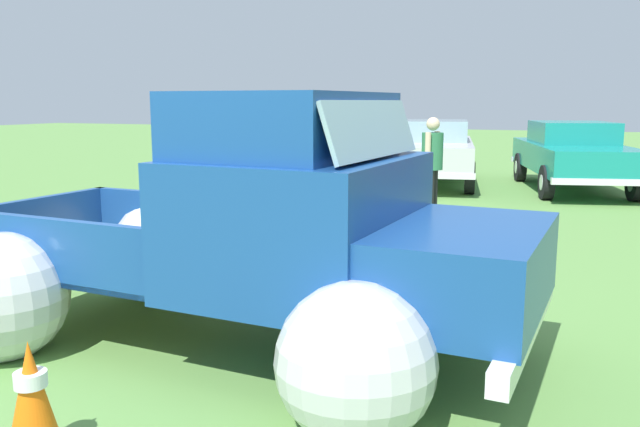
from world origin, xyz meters
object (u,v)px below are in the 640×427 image
at_px(show_car_0, 274,145).
at_px(spectator_1, 432,161).
at_px(spectator_0, 351,139).
at_px(lane_cone_1, 174,234).
at_px(vintage_pickup_truck, 269,252).
at_px(show_car_1, 431,149).
at_px(show_car_2, 573,153).
at_px(lane_cone_0, 32,399).

bearing_deg(show_car_0, spectator_1, 38.96).
height_order(spectator_0, lane_cone_1, spectator_0).
height_order(show_car_0, spectator_0, spectator_0).
height_order(vintage_pickup_truck, show_car_1, vintage_pickup_truck).
height_order(show_car_1, spectator_1, spectator_1).
distance_m(show_car_0, lane_cone_1, 8.65).
distance_m(show_car_2, lane_cone_0, 12.57).
bearing_deg(vintage_pickup_truck, lane_cone_1, 140.77).
height_order(vintage_pickup_truck, spectator_0, vintage_pickup_truck).
distance_m(vintage_pickup_truck, lane_cone_1, 3.16).
distance_m(show_car_1, lane_cone_1, 8.43).
xyz_separation_m(show_car_2, lane_cone_1, (-4.18, -8.42, -0.47)).
height_order(spectator_0, spectator_1, spectator_0).
distance_m(show_car_1, spectator_0, 1.95).
relative_size(spectator_0, lane_cone_1, 2.68).
bearing_deg(lane_cone_1, show_car_2, 63.61).
bearing_deg(spectator_1, show_car_1, 108.85).
bearing_deg(lane_cone_1, lane_cone_0, -65.14).
distance_m(vintage_pickup_truck, show_car_1, 10.50).
bearing_deg(show_car_2, lane_cone_0, -25.51).
height_order(show_car_1, lane_cone_1, show_car_1).
xyz_separation_m(show_car_0, spectator_1, (4.89, -4.22, 0.13)).
bearing_deg(show_car_0, vintage_pickup_truck, 15.80).
distance_m(show_car_0, spectator_0, 1.97).
relative_size(show_car_2, lane_cone_0, 7.84).
bearing_deg(vintage_pickup_truck, lane_cone_0, -102.19).
distance_m(spectator_1, lane_cone_0, 7.93).
bearing_deg(show_car_1, lane_cone_1, -18.74).
height_order(show_car_0, spectator_1, spectator_1).
height_order(vintage_pickup_truck, lane_cone_0, vintage_pickup_truck).
xyz_separation_m(vintage_pickup_truck, show_car_1, (-1.13, 10.44, 0.03)).
xyz_separation_m(vintage_pickup_truck, show_car_0, (-5.03, 10.31, 0.03)).
height_order(show_car_2, lane_cone_0, show_car_2).
distance_m(show_car_1, lane_cone_0, 12.28).
bearing_deg(spectator_0, lane_cone_1, -48.70).
bearing_deg(spectator_1, show_car_0, 145.21).
bearing_deg(lane_cone_0, spectator_1, 87.42).
distance_m(show_car_1, spectator_1, 4.47).
distance_m(show_car_1, show_car_2, 2.99).
height_order(spectator_1, lane_cone_0, spectator_1).
height_order(vintage_pickup_truck, lane_cone_1, vintage_pickup_truck).
distance_m(spectator_0, spectator_1, 5.28).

